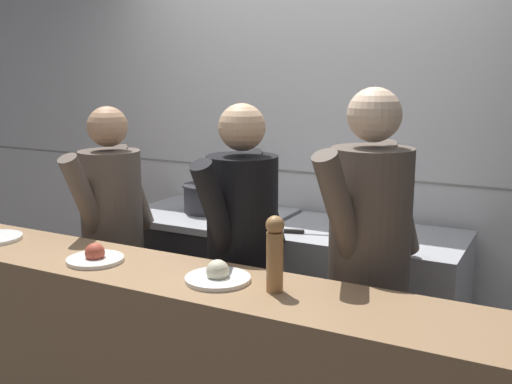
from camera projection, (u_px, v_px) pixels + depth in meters
name	position (u px, v px, depth m)	size (l,w,h in m)	color
wall_back_tiled	(307.00, 148.00, 3.72)	(8.00, 0.06, 2.60)	white
oven_range	(209.00, 283.00, 3.76)	(0.94, 0.71, 0.92)	#232326
prep_counter	(365.00, 314.00, 3.30)	(1.02, 0.65, 0.91)	#B7BABF
pass_counter	(174.00, 382.00, 2.54)	(2.81, 0.45, 0.96)	#93704C
stock_pot	(207.00, 197.00, 3.67)	(0.30, 0.30, 0.17)	#2D2D33
chefs_knife	(311.00, 233.00, 3.20)	(0.35, 0.13, 0.02)	#B7BABF
plated_dish_appetiser	(95.00, 257.00, 2.58)	(0.24, 0.24, 0.09)	white
plated_dish_dessert	(218.00, 276.00, 2.34)	(0.26, 0.26, 0.09)	white
pepper_mill	(275.00, 252.00, 2.21)	(0.07, 0.07, 0.29)	#AD7A47
chef_head_cook	(113.00, 238.00, 3.22)	(0.33, 0.69, 1.59)	black
chef_sous	(243.00, 258.00, 2.82)	(0.36, 0.71, 1.63)	black
chef_line	(368.00, 265.00, 2.57)	(0.43, 0.74, 1.71)	black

